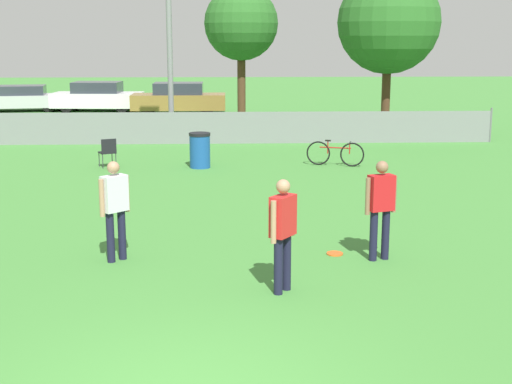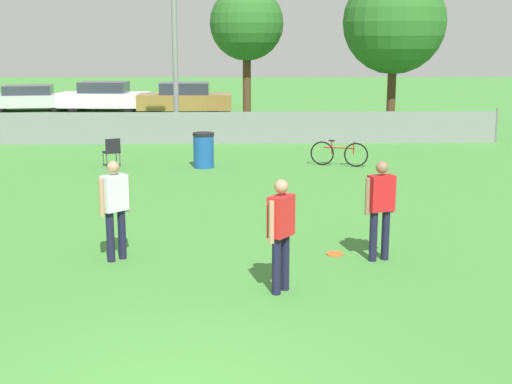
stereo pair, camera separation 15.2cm
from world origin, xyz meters
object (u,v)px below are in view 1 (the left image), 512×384
(parked_car_white, at_px, (98,97))
(frisbee_disc, at_px, (335,253))
(tree_far_right, at_px, (389,23))
(player_receiver_white, at_px, (115,204))
(bicycle_sideline, at_px, (335,153))
(trash_bin, at_px, (200,150))
(player_thrower_red, at_px, (283,228))
(player_defender_red, at_px, (381,203))
(parked_car_tan, at_px, (179,99))
(parked_car_silver, at_px, (21,98))
(folding_chair_sideline, at_px, (108,151))
(tree_near_pole, at_px, (241,24))

(parked_car_white, bearing_deg, frisbee_disc, -67.64)
(tree_far_right, distance_m, player_receiver_white, 17.15)
(bicycle_sideline, xyz_separation_m, trash_bin, (-3.87, -0.14, 0.14))
(parked_car_white, bearing_deg, bicycle_sideline, -55.42)
(player_thrower_red, relative_size, bicycle_sideline, 1.04)
(player_defender_red, distance_m, parked_car_tan, 23.87)
(player_defender_red, xyz_separation_m, parked_car_tan, (-4.82, 23.38, -0.24))
(tree_far_right, relative_size, bicycle_sideline, 3.75)
(player_thrower_red, distance_m, parked_car_tan, 25.03)
(parked_car_silver, relative_size, parked_car_white, 1.03)
(player_receiver_white, bearing_deg, tree_far_right, 18.92)
(folding_chair_sideline, xyz_separation_m, parked_car_white, (-3.07, 15.95, 0.22))
(tree_far_right, distance_m, bicycle_sideline, 7.84)
(tree_near_pole, bearing_deg, parked_car_white, 132.00)
(tree_near_pole, height_order, trash_bin, tree_near_pole)
(tree_near_pole, height_order, folding_chair_sideline, tree_near_pole)
(player_receiver_white, height_order, player_thrower_red, same)
(trash_bin, height_order, parked_car_tan, parked_car_tan)
(player_thrower_red, bearing_deg, bicycle_sideline, 23.59)
(trash_bin, bearing_deg, player_receiver_white, -97.11)
(player_defender_red, bearing_deg, parked_car_silver, 98.42)
(tree_near_pole, relative_size, tree_far_right, 0.93)
(frisbee_disc, xyz_separation_m, parked_car_white, (-8.27, 24.45, 0.69))
(folding_chair_sideline, bearing_deg, tree_near_pole, -141.08)
(frisbee_disc, relative_size, bicycle_sideline, 0.18)
(tree_far_right, height_order, player_thrower_red, tree_far_right)
(trash_bin, xyz_separation_m, parked_car_white, (-5.67, 16.08, 0.20))
(tree_far_right, bearing_deg, frisbee_disc, -105.45)
(player_thrower_red, bearing_deg, parked_car_silver, 58.99)
(tree_far_right, bearing_deg, bicycle_sideline, -114.10)
(parked_car_silver, bearing_deg, parked_car_tan, -18.39)
(player_thrower_red, bearing_deg, tree_far_right, 19.09)
(player_thrower_red, relative_size, trash_bin, 1.68)
(bicycle_sideline, relative_size, trash_bin, 1.62)
(player_receiver_white, bearing_deg, frisbee_disc, -40.70)
(player_receiver_white, distance_m, trash_bin, 8.64)
(folding_chair_sideline, xyz_separation_m, trash_bin, (2.60, -0.13, 0.02))
(player_defender_red, height_order, folding_chair_sideline, player_defender_red)
(player_receiver_white, distance_m, frisbee_disc, 3.79)
(bicycle_sideline, bearing_deg, tree_near_pole, 125.00)
(player_defender_red, xyz_separation_m, folding_chair_sideline, (-5.88, 8.82, -0.48))
(player_defender_red, bearing_deg, player_thrower_red, -158.43)
(tree_near_pole, distance_m, player_thrower_red, 18.70)
(trash_bin, xyz_separation_m, parked_car_silver, (-9.45, 16.14, 0.14))
(tree_far_right, relative_size, parked_car_silver, 1.30)
(parked_car_white, bearing_deg, tree_far_right, -34.40)
(folding_chair_sideline, bearing_deg, parked_car_white, -104.27)
(folding_chair_sideline, height_order, trash_bin, trash_bin)
(player_receiver_white, distance_m, player_thrower_red, 3.07)
(parked_car_silver, bearing_deg, tree_far_right, -39.05)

